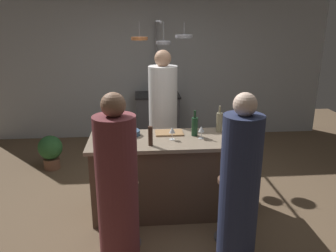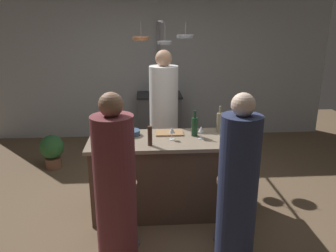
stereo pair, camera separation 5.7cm
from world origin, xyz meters
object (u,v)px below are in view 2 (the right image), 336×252
at_px(bar_stool_right, 228,207).
at_px(guest_right, 237,192).
at_px(wine_bottle_dark, 115,124).
at_px(mixing_bowl_steel, 233,134).
at_px(mixing_bowl_wooden, 103,139).
at_px(chef, 164,122).
at_px(wine_glass_near_right_guest, 172,131).
at_px(wine_glass_by_chef, 201,130).
at_px(guest_left, 116,195).
at_px(cutting_board, 169,133).
at_px(potted_plant, 52,149).
at_px(pepper_mill, 150,136).
at_px(wine_bottle_green, 195,126).
at_px(bar_stool_left, 125,211).
at_px(mixing_bowl_blue, 131,133).
at_px(wine_bottle_white, 220,122).
at_px(stove_range, 159,118).

xyz_separation_m(bar_stool_right, guest_right, (-0.04, -0.39, 0.38)).
bearing_deg(bar_stool_right, wine_bottle_dark, 144.94).
distance_m(mixing_bowl_steel, mixing_bowl_wooden, 1.44).
distance_m(chef, wine_glass_near_right_guest, 0.90).
bearing_deg(wine_glass_by_chef, mixing_bowl_wooden, -177.20).
bearing_deg(guest_left, cutting_board, 65.52).
bearing_deg(bar_stool_right, potted_plant, 138.86).
xyz_separation_m(guest_right, wine_bottle_dark, (-1.13, 1.21, 0.27)).
distance_m(cutting_board, pepper_mill, 0.45).
xyz_separation_m(pepper_mill, mixing_bowl_wooden, (-0.51, 0.12, -0.06)).
relative_size(guest_right, mixing_bowl_wooden, 8.91).
height_order(pepper_mill, mixing_bowl_steel, pepper_mill).
bearing_deg(pepper_mill, potted_plant, 133.66).
height_order(bar_stool_right, wine_bottle_dark, wine_bottle_dark).
relative_size(cutting_board, pepper_mill, 1.52).
xyz_separation_m(wine_glass_near_right_guest, mixing_bowl_wooden, (-0.75, -0.04, -0.06)).
relative_size(pepper_mill, mixing_bowl_wooden, 1.15).
bearing_deg(wine_bottle_green, wine_bottle_dark, 172.55).
relative_size(wine_bottle_green, wine_glass_near_right_guest, 2.03).
xyz_separation_m(potted_plant, wine_bottle_green, (1.98, -1.26, 0.72)).
distance_m(potted_plant, mixing_bowl_wooden, 1.83).
height_order(bar_stool_left, mixing_bowl_blue, mixing_bowl_blue).
bearing_deg(mixing_bowl_wooden, wine_bottle_dark, 68.00).
distance_m(guest_left, wine_glass_near_right_guest, 1.14).
relative_size(bar_stool_left, wine_glass_by_chef, 4.66).
height_order(pepper_mill, wine_glass_near_right_guest, pepper_mill).
relative_size(chef, potted_plant, 3.48).
height_order(potted_plant, mixing_bowl_steel, mixing_bowl_steel).
bearing_deg(mixing_bowl_blue, mixing_bowl_wooden, -141.36).
bearing_deg(wine_bottle_green, wine_bottle_white, 20.76).
height_order(guest_right, wine_bottle_white, guest_right).
height_order(guest_right, wine_bottle_green, guest_right).
distance_m(potted_plant, wine_glass_by_chef, 2.55).
relative_size(cutting_board, wine_bottle_dark, 1.02).
bearing_deg(guest_right, mixing_bowl_blue, 129.24).
relative_size(chef, bar_stool_right, 2.66).
bearing_deg(mixing_bowl_wooden, wine_glass_by_chef, 2.80).
distance_m(guest_left, mixing_bowl_steel, 1.60).
distance_m(stove_range, wine_glass_by_chef, 2.57).
distance_m(bar_stool_left, guest_right, 1.14).
bearing_deg(wine_bottle_dark, guest_left, -85.97).
relative_size(guest_right, potted_plant, 3.12).
bearing_deg(mixing_bowl_blue, guest_right, -50.76).
height_order(bar_stool_right, wine_bottle_white, wine_bottle_white).
height_order(cutting_board, wine_bottle_dark, wine_bottle_dark).
height_order(stove_range, mixing_bowl_steel, mixing_bowl_steel).
relative_size(bar_stool_right, potted_plant, 1.31).
distance_m(wine_glass_near_right_guest, wine_glass_by_chef, 0.33).
height_order(potted_plant, wine_glass_by_chef, wine_glass_by_chef).
xyz_separation_m(wine_glass_by_chef, mixing_bowl_blue, (-0.79, 0.18, -0.08)).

